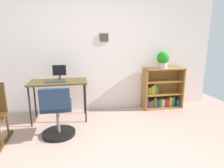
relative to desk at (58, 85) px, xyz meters
name	(u,v)px	position (x,y,z in m)	size (l,w,h in m)	color
wall_back	(93,54)	(0.69, 0.46, 0.50)	(5.20, 0.12, 2.35)	silver
desk	(58,85)	(0.00, 0.00, 0.00)	(1.03, 0.52, 0.74)	#4F4220
monitor	(59,72)	(0.03, 0.09, 0.21)	(0.24, 0.15, 0.28)	#262628
keyboard	(56,81)	(-0.03, -0.06, 0.08)	(0.36, 0.14, 0.02)	#353735
office_chair	(57,115)	(0.02, -0.67, -0.31)	(0.52, 0.55, 0.83)	black
bookshelf_low	(161,90)	(2.16, 0.26, -0.30)	(0.86, 0.30, 0.88)	#9D6B31
potted_plant_on_shelf	(163,59)	(2.13, 0.21, 0.39)	(0.26, 0.26, 0.35)	#B7B2A8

